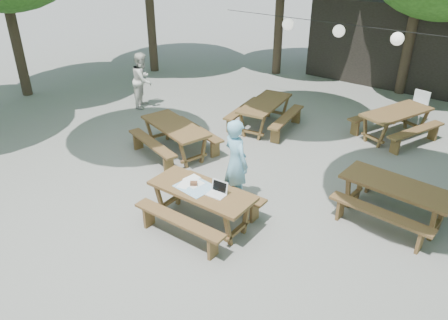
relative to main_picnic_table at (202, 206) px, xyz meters
name	(u,v)px	position (x,y,z in m)	size (l,w,h in m)	color
ground	(215,203)	(-0.20, 0.67, -0.39)	(80.00, 80.00, 0.00)	slate
pavilion	(405,40)	(0.30, 11.17, 1.01)	(6.00, 3.00, 2.80)	black
main_picnic_table	(202,206)	(0.00, 0.00, 0.00)	(2.00, 1.58, 0.75)	#55361E
picnic_table_nw	(176,138)	(-2.34, 1.90, 0.00)	(2.28, 2.07, 0.75)	#55361E
picnic_table_ne	(394,201)	(2.84, 2.27, 0.00)	(2.06, 1.73, 0.75)	#55361E
picnic_table_far_w	(264,115)	(-1.38, 4.49, 0.00)	(1.80, 2.08, 0.75)	#55361E
picnic_table_far_e	(395,124)	(1.72, 5.96, 0.00)	(2.17, 2.35, 0.75)	#55361E
woman	(236,162)	(0.08, 0.98, 0.51)	(0.66, 0.43, 1.80)	#7FC5E8
second_person	(143,80)	(-5.29, 3.74, 0.44)	(0.81, 0.63, 1.66)	silver
plastic_chair	(416,114)	(1.91, 7.36, -0.13)	(0.51, 0.51, 0.90)	white
laptop	(218,191)	(0.34, 0.05, 0.42)	(0.34, 0.27, 0.24)	white
tabletop_clutter	(194,185)	(-0.17, 0.01, 0.37)	(0.71, 0.65, 0.08)	teal
paper_lanterns	(339,31)	(-0.38, 6.67, 2.02)	(9.00, 0.34, 0.38)	black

